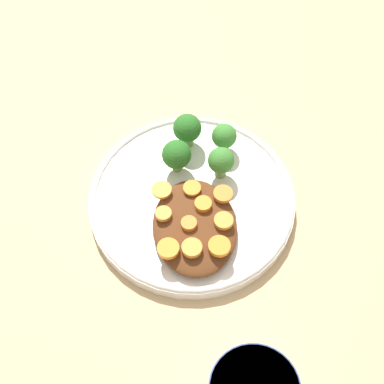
# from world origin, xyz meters

# --- Properties ---
(ground_plane) EXTENTS (4.00, 4.00, 0.00)m
(ground_plane) POSITION_xyz_m (0.00, 0.00, 0.00)
(ground_plane) COLOR tan
(plate) EXTENTS (0.26, 0.26, 0.02)m
(plate) POSITION_xyz_m (0.00, 0.00, 0.01)
(plate) COLOR white
(plate) RESTS_ON ground_plane
(stew_mound) EXTENTS (0.14, 0.10, 0.02)m
(stew_mound) POSITION_xyz_m (0.05, -0.00, 0.03)
(stew_mound) COLOR #5B3319
(stew_mound) RESTS_ON plate
(broccoli_floret_0) EXTENTS (0.04, 0.04, 0.05)m
(broccoli_floret_0) POSITION_xyz_m (-0.05, -0.02, 0.05)
(broccoli_floret_0) COLOR #759E51
(broccoli_floret_0) RESTS_ON plate
(broccoli_floret_1) EXTENTS (0.03, 0.03, 0.05)m
(broccoli_floret_1) POSITION_xyz_m (-0.03, 0.04, 0.05)
(broccoli_floret_1) COLOR #759E51
(broccoli_floret_1) RESTS_ON plate
(broccoli_floret_2) EXTENTS (0.04, 0.04, 0.05)m
(broccoli_floret_2) POSITION_xyz_m (-0.09, -0.00, 0.05)
(broccoli_floret_2) COLOR #759E51
(broccoli_floret_2) RESTS_ON plate
(broccoli_floret_3) EXTENTS (0.03, 0.03, 0.04)m
(broccoli_floret_3) POSITION_xyz_m (-0.07, 0.05, 0.04)
(broccoli_floret_3) COLOR #7FA85B
(broccoli_floret_3) RESTS_ON plate
(carrot_slice_0) EXTENTS (0.03, 0.03, 0.01)m
(carrot_slice_0) POSITION_xyz_m (0.08, 0.03, 0.04)
(carrot_slice_0) COLOR orange
(carrot_slice_0) RESTS_ON stew_mound
(carrot_slice_1) EXTENTS (0.02, 0.02, 0.01)m
(carrot_slice_1) POSITION_xyz_m (0.05, -0.01, 0.04)
(carrot_slice_1) COLOR orange
(carrot_slice_1) RESTS_ON stew_mound
(carrot_slice_2) EXTENTS (0.02, 0.02, 0.01)m
(carrot_slice_2) POSITION_xyz_m (0.02, 0.01, 0.04)
(carrot_slice_2) COLOR orange
(carrot_slice_2) RESTS_ON stew_mound
(carrot_slice_3) EXTENTS (0.02, 0.02, 0.01)m
(carrot_slice_3) POSITION_xyz_m (0.08, -0.01, 0.04)
(carrot_slice_3) COLOR orange
(carrot_slice_3) RESTS_ON stew_mound
(carrot_slice_4) EXTENTS (0.02, 0.02, 0.00)m
(carrot_slice_4) POSITION_xyz_m (-0.00, -0.04, 0.04)
(carrot_slice_4) COLOR orange
(carrot_slice_4) RESTS_ON stew_mound
(carrot_slice_5) EXTENTS (0.02, 0.02, 0.01)m
(carrot_slice_5) POSITION_xyz_m (0.05, 0.03, 0.04)
(carrot_slice_5) COLOR orange
(carrot_slice_5) RESTS_ON stew_mound
(carrot_slice_6) EXTENTS (0.02, 0.02, 0.00)m
(carrot_slice_6) POSITION_xyz_m (0.00, -0.00, 0.04)
(carrot_slice_6) COLOR orange
(carrot_slice_6) RESTS_ON stew_mound
(carrot_slice_7) EXTENTS (0.02, 0.02, 0.01)m
(carrot_slice_7) POSITION_xyz_m (0.01, 0.04, 0.04)
(carrot_slice_7) COLOR orange
(carrot_slice_7) RESTS_ON stew_mound
(carrot_slice_8) EXTENTS (0.03, 0.03, 0.01)m
(carrot_slice_8) POSITION_xyz_m (0.08, -0.03, 0.04)
(carrot_slice_8) COLOR orange
(carrot_slice_8) RESTS_ON stew_mound
(carrot_slice_9) EXTENTS (0.02, 0.02, 0.01)m
(carrot_slice_9) POSITION_xyz_m (0.03, -0.04, 0.04)
(carrot_slice_9) COLOR orange
(carrot_slice_9) RESTS_ON stew_mound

